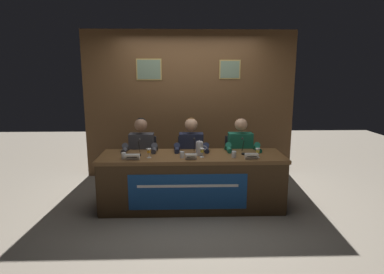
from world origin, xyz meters
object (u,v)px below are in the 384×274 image
Objects in this scene: juice_glass_left at (149,151)px; water_cup_center at (182,155)px; microphone_left at (139,150)px; water_cup_right at (234,155)px; nameplate_left at (132,157)px; water_pitcher_central at (200,148)px; chair_center at (191,166)px; juice_glass_right at (258,151)px; chair_left at (143,167)px; panelist_center at (191,152)px; chair_right at (238,166)px; nameplate_right at (252,156)px; microphone_right at (243,149)px; nameplate_center at (191,157)px; juice_glass_center at (202,151)px; conference_table at (192,175)px; panelist_right at (241,152)px; microphone_center at (194,149)px; water_cup_left at (124,156)px; panelist_left at (141,153)px.

water_cup_center is at bearing -3.19° from juice_glass_left.
water_cup_right is (1.28, -0.18, -0.04)m from microphone_left.
water_pitcher_central reaches higher than nameplate_left.
juice_glass_right is at bearing -39.30° from chair_center.
chair_left is 0.73× the size of panelist_center.
water_cup_center is 1.19m from chair_right.
juice_glass_left is at bearing -44.89° from microphone_left.
water_pitcher_central reaches higher than water_cup_right.
nameplate_right is (0.03, -0.80, 0.37)m from chair_right.
chair_right is 4.11× the size of microphone_right.
chair_left is 5.82× the size of nameplate_center.
nameplate_left is 0.89× the size of microphone_left.
panelist_center is at bearing 137.40° from water_cup_right.
juice_glass_center is at bearing 176.14° from water_cup_right.
panelist_center is at bearing 141.85° from nameplate_right.
water_cup_center reaches higher than nameplate_center.
conference_table is 29.82× the size of water_cup_right.
panelist_center is 0.76m from water_cup_right.
juice_glass_right is (0.10, 0.09, 0.05)m from nameplate_right.
nameplate_right is (1.35, -0.12, -0.05)m from juice_glass_left.
microphone_right is at bearing 10.61° from nameplate_left.
water_cup_right is at bearing -110.43° from panelist_right.
microphone_left is 0.83m from water_pitcher_central.
microphone_right is (-0.16, 0.20, -0.01)m from juice_glass_right.
juice_glass_right is (1.60, -0.18, 0.01)m from microphone_left.
chair_right is at bearing 46.23° from nameplate_center.
microphone_center is (0.03, -0.31, 0.13)m from panelist_center.
juice_glass_right is 0.57× the size of microphone_right.
juice_glass_right is (1.45, -0.03, 0.00)m from juice_glass_left.
juice_glass_left is 0.33m from water_cup_left.
microphone_right is at bearing -95.29° from panelist_right.
nameplate_left is 1.55× the size of juice_glass_center.
chair_left is 0.73× the size of panelist_left.
panelist_right reaches higher than juice_glass_left.
panelist_right reaches higher than nameplate_right.
panelist_right reaches higher than chair_left.
water_cup_left is at bearing -170.61° from juice_glass_left.
chair_right is (0.77, 0.80, -0.37)m from nameplate_center.
juice_glass_right is at bearing 2.77° from nameplate_left.
water_cup_left is 0.39× the size of microphone_right.
water_cup_center is 0.91m from nameplate_right.
panelist_right is (0.71, 0.31, -0.13)m from microphone_center.
chair_center is 0.34m from panelist_center.
nameplate_left is at bearing -151.30° from juice_glass_left.
water_cup_center is (-0.14, -0.51, 0.09)m from panelist_center.
microphone_left is at bearing 172.22° from water_cup_right.
chair_left is (-0.74, 0.65, -0.07)m from conference_table.
panelist_right is at bearing 38.08° from juice_glass_center.
microphone_right is (1.46, -0.31, 0.13)m from panelist_left.
nameplate_center is at bearing -20.79° from microphone_left.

